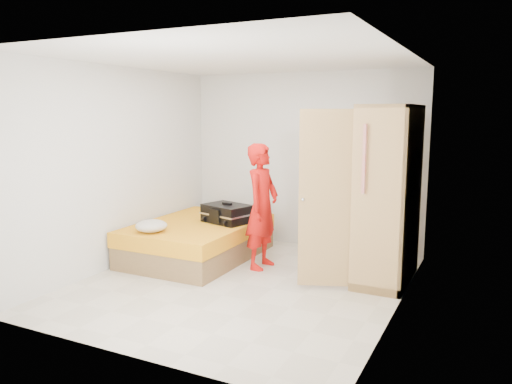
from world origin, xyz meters
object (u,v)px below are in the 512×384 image
at_px(wardrobe, 383,199).
at_px(round_cushion, 151,226).
at_px(person, 262,206).
at_px(suitcase, 227,213).
at_px(bed, 198,240).

xyz_separation_m(wardrobe, round_cushion, (-2.74, -0.88, -0.42)).
distance_m(wardrobe, person, 1.53).
bearing_deg(suitcase, person, -0.64).
relative_size(wardrobe, person, 1.29).
bearing_deg(suitcase, wardrobe, 15.72).
relative_size(wardrobe, suitcase, 2.81).
height_order(bed, round_cushion, round_cushion).
relative_size(suitcase, round_cushion, 1.84).
distance_m(bed, round_cushion, 0.82).
xyz_separation_m(bed, round_cushion, (-0.23, -0.72, 0.33)).
relative_size(wardrobe, round_cushion, 5.16).
distance_m(wardrobe, suitcase, 2.18).
bearing_deg(round_cushion, bed, 72.01).
xyz_separation_m(bed, suitcase, (0.36, 0.20, 0.37)).
xyz_separation_m(wardrobe, person, (-1.51, -0.16, -0.19)).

